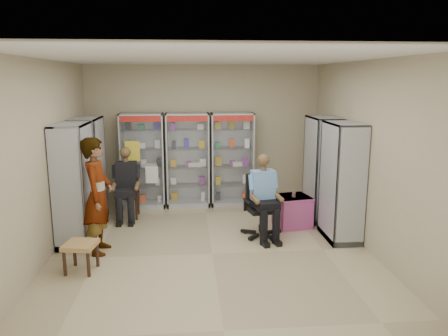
{
  "coord_description": "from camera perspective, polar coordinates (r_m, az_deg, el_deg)",
  "views": [
    {
      "loc": [
        -0.37,
        -6.46,
        2.71
      ],
      "look_at": [
        0.25,
        0.7,
        1.23
      ],
      "focal_mm": 35.0,
      "sensor_mm": 36.0,
      "label": 1
    }
  ],
  "objects": [
    {
      "name": "floor",
      "position": [
        7.01,
        -1.56,
        -11.13
      ],
      "size": [
        6.0,
        6.0,
        0.0
      ],
      "primitive_type": "plane",
      "color": "tan",
      "rests_on": "ground"
    },
    {
      "name": "room_shell",
      "position": [
        6.51,
        -1.66,
        5.06
      ],
      "size": [
        5.02,
        6.02,
        3.01
      ],
      "color": "tan",
      "rests_on": "ground"
    },
    {
      "name": "cabinet_back_left",
      "position": [
        9.39,
        -10.55,
        0.92
      ],
      "size": [
        0.9,
        0.5,
        2.0
      ],
      "primitive_type": "cube",
      "color": "#B4B5BC",
      "rests_on": "floor"
    },
    {
      "name": "cabinet_back_mid",
      "position": [
        9.35,
        -4.74,
        1.03
      ],
      "size": [
        0.9,
        0.5,
        2.0
      ],
      "primitive_type": "cube",
      "color": "#B6B8BE",
      "rests_on": "floor"
    },
    {
      "name": "cabinet_back_right",
      "position": [
        9.4,
        1.06,
        1.12
      ],
      "size": [
        0.9,
        0.5,
        2.0
      ],
      "primitive_type": "cube",
      "color": "silver",
      "rests_on": "floor"
    },
    {
      "name": "cabinet_right_far",
      "position": [
        8.64,
        12.68,
        -0.1
      ],
      "size": [
        0.9,
        0.5,
        2.0
      ],
      "primitive_type": "cube",
      "rotation": [
        0.0,
        0.0,
        1.57
      ],
      "color": "silver",
      "rests_on": "floor"
    },
    {
      "name": "cabinet_right_near",
      "position": [
        7.62,
        15.15,
        -1.77
      ],
      "size": [
        0.9,
        0.5,
        2.0
      ],
      "primitive_type": "cube",
      "rotation": [
        0.0,
        0.0,
        1.57
      ],
      "color": "#B3B4BA",
      "rests_on": "floor"
    },
    {
      "name": "cabinet_left_far",
      "position": [
        8.64,
        -17.28,
        -0.34
      ],
      "size": [
        0.9,
        0.5,
        2.0
      ],
      "primitive_type": "cube",
      "rotation": [
        0.0,
        0.0,
        -1.57
      ],
      "color": "silver",
      "rests_on": "floor"
    },
    {
      "name": "cabinet_left_near",
      "position": [
        7.59,
        -19.0,
        -2.06
      ],
      "size": [
        0.9,
        0.5,
        2.0
      ],
      "primitive_type": "cube",
      "rotation": [
        0.0,
        0.0,
        -1.57
      ],
      "color": "#9FA2A6",
      "rests_on": "floor"
    },
    {
      "name": "wooden_chair",
      "position": [
        8.83,
        -12.48,
        -3.37
      ],
      "size": [
        0.42,
        0.42,
        0.94
      ],
      "primitive_type": "cube",
      "color": "black",
      "rests_on": "floor"
    },
    {
      "name": "seated_customer",
      "position": [
        8.73,
        -12.58,
        -2.19
      ],
      "size": [
        0.44,
        0.6,
        1.34
      ],
      "primitive_type": null,
      "color": "black",
      "rests_on": "floor"
    },
    {
      "name": "office_chair",
      "position": [
        7.63,
        4.93,
        -4.96
      ],
      "size": [
        0.69,
        0.69,
        1.08
      ],
      "primitive_type": "cube",
      "rotation": [
        0.0,
        0.0,
        0.2
      ],
      "color": "black",
      "rests_on": "floor"
    },
    {
      "name": "seated_shopkeeper",
      "position": [
        7.55,
        5.01,
        -3.99
      ],
      "size": [
        0.57,
        0.71,
        1.37
      ],
      "primitive_type": null,
      "rotation": [
        0.0,
        0.0,
        0.2
      ],
      "color": "#629CC2",
      "rests_on": "floor"
    },
    {
      "name": "pink_trunk",
      "position": [
        8.26,
        8.9,
        -5.58
      ],
      "size": [
        0.7,
        0.68,
        0.58
      ],
      "primitive_type": "cube",
      "rotation": [
        0.0,
        0.0,
        0.19
      ],
      "color": "#C64F9D",
      "rests_on": "floor"
    },
    {
      "name": "tea_glass",
      "position": [
        8.12,
        9.11,
        -3.44
      ],
      "size": [
        0.07,
        0.07,
        0.09
      ],
      "primitive_type": "cylinder",
      "color": "#622108",
      "rests_on": "pink_trunk"
    },
    {
      "name": "woven_stool_a",
      "position": [
        8.66,
        9.75,
        -5.42
      ],
      "size": [
        0.51,
        0.51,
        0.4
      ],
      "primitive_type": "cube",
      "rotation": [
        0.0,
        0.0,
        -0.36
      ],
      "color": "#94603E",
      "rests_on": "floor"
    },
    {
      "name": "woven_stool_b",
      "position": [
        6.67,
        -18.15,
        -10.98
      ],
      "size": [
        0.49,
        0.49,
        0.43
      ],
      "primitive_type": "cube",
      "rotation": [
        0.0,
        0.0,
        -0.17
      ],
      "color": "#A48745",
      "rests_on": "floor"
    },
    {
      "name": "standing_man",
      "position": [
        7.08,
        -16.16,
        -3.51
      ],
      "size": [
        0.47,
        0.69,
        1.84
      ],
      "primitive_type": "imported",
      "rotation": [
        0.0,
        0.0,
        1.52
      ],
      "color": "gray",
      "rests_on": "floor"
    }
  ]
}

